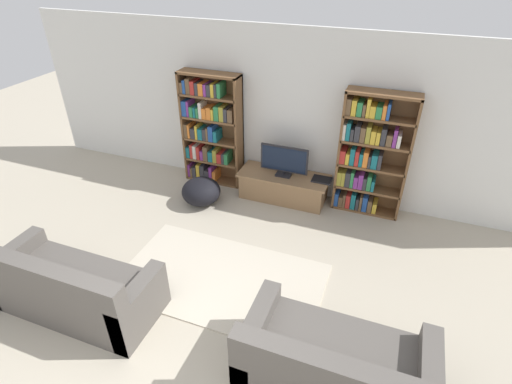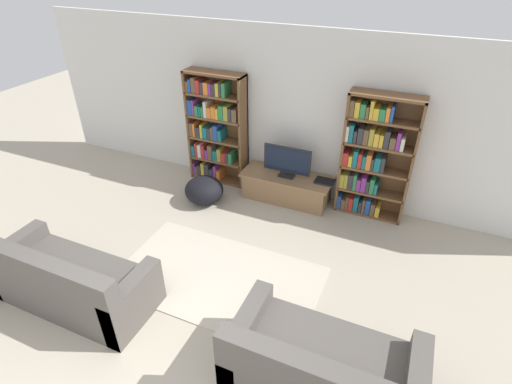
% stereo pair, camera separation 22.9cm
% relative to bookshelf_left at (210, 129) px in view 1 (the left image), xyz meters
% --- Properties ---
extents(wall_back, '(8.80, 0.06, 2.60)m').
position_rel_bookshelf_left_xyz_m(wall_back, '(1.22, 0.18, 0.36)').
color(wall_back, silver).
rests_on(wall_back, ground_plane).
extents(bookshelf_left, '(1.00, 0.30, 1.88)m').
position_rel_bookshelf_left_xyz_m(bookshelf_left, '(0.00, 0.00, 0.00)').
color(bookshelf_left, brown).
rests_on(bookshelf_left, ground_plane).
extents(bookshelf_right, '(1.00, 0.30, 1.88)m').
position_rel_bookshelf_left_xyz_m(bookshelf_right, '(2.56, 0.00, -0.02)').
color(bookshelf_right, brown).
rests_on(bookshelf_right, ground_plane).
extents(tv_stand, '(1.43, 0.55, 0.43)m').
position_rel_bookshelf_left_xyz_m(tv_stand, '(1.34, -0.16, -0.72)').
color(tv_stand, '#8E6B47').
rests_on(tv_stand, ground_plane).
extents(television, '(0.75, 0.16, 0.50)m').
position_rel_bookshelf_left_xyz_m(television, '(1.34, -0.18, -0.24)').
color(television, black).
rests_on(television, tv_stand).
extents(laptop, '(0.30, 0.23, 0.03)m').
position_rel_bookshelf_left_xyz_m(laptop, '(1.94, -0.11, -0.50)').
color(laptop, '#28282D').
rests_on(laptop, tv_stand).
extents(area_rug, '(2.49, 1.46, 0.02)m').
position_rel_bookshelf_left_xyz_m(area_rug, '(1.18, -2.21, -0.93)').
color(area_rug, beige).
rests_on(area_rug, ground_plane).
extents(couch_left_sectional, '(1.89, 0.82, 0.87)m').
position_rel_bookshelf_left_xyz_m(couch_left_sectional, '(-0.16, -3.19, -0.65)').
color(couch_left_sectional, '#56514C').
rests_on(couch_left_sectional, ground_plane).
extents(couch_right_sofa, '(1.72, 0.93, 0.82)m').
position_rel_bookshelf_left_xyz_m(couch_right_sofa, '(2.75, -3.11, -0.65)').
color(couch_right_sofa, '#56514C').
rests_on(couch_right_sofa, ground_plane).
extents(beanbag_ottoman, '(0.61, 0.61, 0.42)m').
position_rel_bookshelf_left_xyz_m(beanbag_ottoman, '(0.17, -0.75, -0.73)').
color(beanbag_ottoman, black).
rests_on(beanbag_ottoman, ground_plane).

